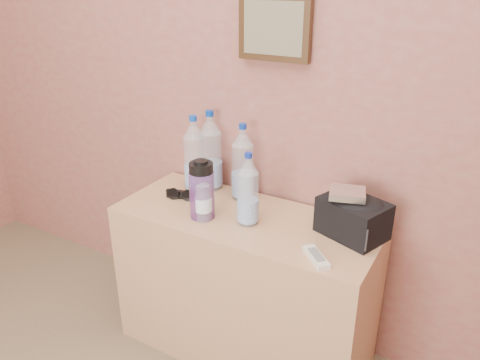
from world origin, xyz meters
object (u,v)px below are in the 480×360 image
(pet_small, at_px, (203,197))
(foil_packet, at_px, (347,193))
(pet_large_a, at_px, (195,158))
(ac_remote, at_px, (316,257))
(nalgene_bottle, at_px, (202,190))
(dresser, at_px, (245,285))
(pet_large_b, at_px, (211,155))
(sunglasses, at_px, (182,195))
(toiletry_bag, at_px, (353,216))
(pet_large_c, at_px, (243,166))
(pet_large_d, at_px, (248,193))

(pet_small, bearing_deg, foil_packet, 17.14)
(pet_large_a, bearing_deg, ac_remote, -21.13)
(pet_large_a, bearing_deg, pet_small, -48.85)
(nalgene_bottle, xyz_separation_m, ac_remote, (0.52, -0.07, -0.11))
(foil_packet, bearing_deg, dresser, -171.75)
(pet_large_b, bearing_deg, sunglasses, -106.24)
(sunglasses, xyz_separation_m, toiletry_bag, (0.75, 0.07, 0.06))
(dresser, xyz_separation_m, pet_large_b, (-0.28, 0.17, 0.50))
(pet_large_b, xyz_separation_m, toiletry_bag, (0.70, -0.10, -0.08))
(nalgene_bottle, xyz_separation_m, foil_packet, (0.55, 0.14, 0.05))
(pet_large_a, height_order, pet_small, pet_large_a)
(nalgene_bottle, bearing_deg, toiletry_bag, 15.69)
(sunglasses, bearing_deg, foil_packet, -10.94)
(pet_large_c, xyz_separation_m, toiletry_bag, (0.52, -0.08, -0.07))
(dresser, distance_m, pet_small, 0.47)
(pet_large_a, bearing_deg, pet_large_b, 48.01)
(sunglasses, xyz_separation_m, ac_remote, (0.69, -0.16, -0.01))
(nalgene_bottle, bearing_deg, pet_large_a, 130.84)
(pet_large_b, xyz_separation_m, pet_large_d, (0.31, -0.21, -0.03))
(sunglasses, height_order, toiletry_bag, toiletry_bag)
(nalgene_bottle, bearing_deg, ac_remote, -7.20)
(pet_large_a, relative_size, pet_large_d, 1.18)
(dresser, xyz_separation_m, toiletry_bag, (0.42, 0.08, 0.42))
(nalgene_bottle, relative_size, foil_packet, 1.92)
(pet_large_c, xyz_separation_m, ac_remote, (0.47, -0.30, -0.14))
(ac_remote, bearing_deg, pet_small, -140.54)
(dresser, bearing_deg, sunglasses, 178.59)
(pet_large_b, xyz_separation_m, ac_remote, (0.64, -0.32, -0.15))
(pet_large_d, distance_m, sunglasses, 0.38)
(pet_large_b, distance_m, nalgene_bottle, 0.29)
(dresser, xyz_separation_m, pet_large_a, (-0.33, 0.12, 0.50))
(pet_large_c, xyz_separation_m, pet_large_d, (0.13, -0.19, -0.02))
(pet_large_b, relative_size, ac_remote, 2.59)
(ac_remote, bearing_deg, dresser, -157.67)
(pet_large_d, distance_m, nalgene_bottle, 0.19)
(pet_large_a, xyz_separation_m, pet_large_c, (0.23, 0.03, -0.00))
(pet_large_a, height_order, sunglasses, pet_large_a)
(sunglasses, bearing_deg, pet_large_d, -22.38)
(pet_small, height_order, toiletry_bag, pet_small)
(pet_small, xyz_separation_m, ac_remote, (0.50, -0.05, -0.09))
(pet_small, xyz_separation_m, toiletry_bag, (0.55, 0.18, -0.02))
(pet_large_a, bearing_deg, toiletry_bag, -3.21)
(pet_large_c, height_order, ac_remote, pet_large_c)
(pet_large_d, height_order, foil_packet, pet_large_d)
(pet_small, distance_m, toiletry_bag, 0.58)
(nalgene_bottle, bearing_deg, pet_large_c, 77.46)
(pet_large_b, relative_size, foil_packet, 2.86)
(pet_large_c, bearing_deg, pet_large_a, -171.45)
(dresser, xyz_separation_m, foil_packet, (0.40, 0.06, 0.52))
(sunglasses, relative_size, toiletry_bag, 0.60)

